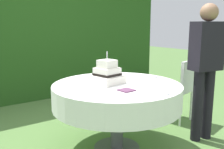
% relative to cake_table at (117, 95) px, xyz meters
% --- Properties ---
extents(ground_plane, '(20.00, 20.00, 0.00)m').
position_rel_cake_table_xyz_m(ground_plane, '(0.00, 0.00, -0.62)').
color(ground_plane, '#547A3D').
extents(foliage_hedge, '(5.42, 0.50, 2.35)m').
position_rel_cake_table_xyz_m(foliage_hedge, '(0.00, 2.56, 0.56)').
color(foliage_hedge, '#234C19').
rests_on(foliage_hedge, ground_plane).
extents(cake_table, '(1.38, 1.38, 0.74)m').
position_rel_cake_table_xyz_m(cake_table, '(0.00, 0.00, 0.00)').
color(cake_table, '#4C4C51').
rests_on(cake_table, ground_plane).
extents(wedding_cake, '(0.34, 0.34, 0.35)m').
position_rel_cake_table_xyz_m(wedding_cake, '(-0.06, 0.10, 0.22)').
color(wedding_cake, white).
rests_on(wedding_cake, cake_table).
extents(serving_plate_near, '(0.12, 0.12, 0.01)m').
position_rel_cake_table_xyz_m(serving_plate_near, '(-0.13, 0.45, 0.13)').
color(serving_plate_near, white).
rests_on(serving_plate_near, cake_table).
extents(serving_plate_far, '(0.10, 0.10, 0.01)m').
position_rel_cake_table_xyz_m(serving_plate_far, '(0.35, 0.11, 0.13)').
color(serving_plate_far, white).
rests_on(serving_plate_far, cake_table).
extents(serving_plate_left, '(0.13, 0.13, 0.01)m').
position_rel_cake_table_xyz_m(serving_plate_left, '(0.10, -0.56, 0.13)').
color(serving_plate_left, white).
rests_on(serving_plate_left, cake_table).
extents(serving_plate_right, '(0.10, 0.10, 0.01)m').
position_rel_cake_table_xyz_m(serving_plate_right, '(0.57, 0.04, 0.13)').
color(serving_plate_right, white).
rests_on(serving_plate_right, cake_table).
extents(napkin_stack, '(0.14, 0.14, 0.01)m').
position_rel_cake_table_xyz_m(napkin_stack, '(-0.09, -0.28, 0.13)').
color(napkin_stack, '#603856').
rests_on(napkin_stack, cake_table).
extents(garden_chair, '(0.47, 0.47, 0.89)m').
position_rel_cake_table_xyz_m(garden_chair, '(1.22, 0.12, -0.08)').
color(garden_chair, white).
rests_on(garden_chair, ground_plane).
extents(standing_person, '(0.39, 0.27, 1.60)m').
position_rel_cake_table_xyz_m(standing_person, '(0.98, -0.40, 0.31)').
color(standing_person, black).
rests_on(standing_person, ground_plane).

